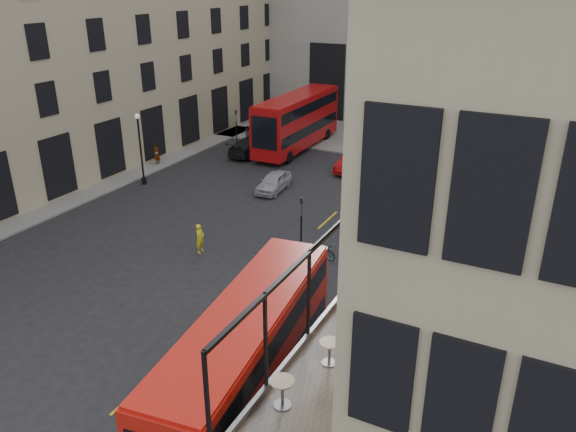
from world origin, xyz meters
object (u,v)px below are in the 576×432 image
at_px(street_lamp_a, 141,153).
at_px(cyclist, 200,238).
at_px(cafe_table_near, 282,389).
at_px(car_c, 252,146).
at_px(pedestrian_c, 448,145).
at_px(traffic_light_far, 236,126).
at_px(bus_near, 248,355).
at_px(pedestrian_b, 317,119).
at_px(car_a, 273,182).
at_px(pedestrian_a, 248,135).
at_px(bicycle, 324,250).
at_px(bus_far, 297,119).
at_px(cafe_chair_c, 394,344).
at_px(cafe_table_far, 372,276).
at_px(street_lamp_b, 358,123).
at_px(cafe_table_mid, 330,349).
at_px(pedestrian_e, 157,155).
at_px(cafe_chair_d, 429,295).
at_px(traffic_light_near, 301,222).
at_px(cafe_chair_b, 394,352).
at_px(pedestrian_d, 433,143).
at_px(car_b, 356,161).

height_order(street_lamp_a, cyclist, street_lamp_a).
bearing_deg(cafe_table_near, car_c, 121.78).
bearing_deg(pedestrian_c, traffic_light_far, 5.80).
xyz_separation_m(bus_near, pedestrian_b, (-15.01, 38.93, -1.65)).
relative_size(car_a, pedestrian_a, 2.41).
height_order(street_lamp_a, pedestrian_b, street_lamp_a).
bearing_deg(cyclist, bicycle, -70.64).
bearing_deg(cafe_table_near, pedestrian_c, 95.82).
bearing_deg(pedestrian_b, traffic_light_far, -121.62).
xyz_separation_m(street_lamp_a, bus_far, (6.10, 13.62, 0.32)).
height_order(cafe_table_near, cafe_chair_c, cafe_chair_c).
height_order(traffic_light_far, cafe_table_far, cafe_table_far).
xyz_separation_m(street_lamp_b, pedestrian_c, (7.69, 1.65, -1.41)).
bearing_deg(cafe_chair_c, cafe_table_far, 120.17).
relative_size(pedestrian_b, cafe_table_far, 1.92).
relative_size(traffic_light_far, cafe_table_mid, 5.38).
bearing_deg(pedestrian_e, cafe_chair_d, 52.93).
height_order(traffic_light_near, cafe_chair_b, cafe_chair_b).
height_order(pedestrian_b, cafe_chair_b, cafe_chair_b).
relative_size(car_a, pedestrian_d, 2.18).
bearing_deg(traffic_light_near, bus_far, 116.77).
relative_size(car_a, pedestrian_b, 2.48).
bearing_deg(car_c, street_lamp_b, -139.42).
distance_m(cafe_chair_b, cafe_chair_c, 0.36).
relative_size(bus_near, pedestrian_c, 5.62).
height_order(bus_near, pedestrian_b, bus_near).
bearing_deg(cafe_table_near, bicycle, 109.88).
xyz_separation_m(traffic_light_far, bus_far, (4.10, 3.62, 0.29)).
xyz_separation_m(pedestrian_d, cafe_chair_d, (7.33, -32.42, 4.00)).
bearing_deg(car_b, street_lamp_b, 111.77).
bearing_deg(cafe_chair_d, traffic_light_near, 135.68).
distance_m(cafe_table_far, cafe_chair_b, 3.78).
xyz_separation_m(car_b, cafe_table_mid, (9.99, -28.98, 4.25)).
bearing_deg(cyclist, cafe_chair_d, -118.56).
distance_m(pedestrian_b, cafe_table_mid, 44.94).
bearing_deg(cafe_chair_d, cafe_chair_c, -94.21).
bearing_deg(pedestrian_a, traffic_light_far, -90.49).
distance_m(street_lamp_a, cafe_chair_d, 28.68).
bearing_deg(car_b, street_lamp_a, -139.14).
height_order(traffic_light_near, cafe_table_near, cafe_table_near).
height_order(street_lamp_a, street_lamp_b, same).
xyz_separation_m(bus_near, car_c, (-15.88, 27.23, -1.67)).
height_order(bus_near, pedestrian_a, bus_near).
bearing_deg(car_a, bicycle, -50.79).
relative_size(pedestrian_a, pedestrian_d, 0.91).
relative_size(pedestrian_c, cafe_table_mid, 2.79).
xyz_separation_m(pedestrian_b, pedestrian_e, (-6.29, -17.88, 0.14)).
xyz_separation_m(car_c, cafe_table_mid, (19.58, -28.94, 4.30)).
distance_m(traffic_light_far, cafe_table_near, 37.15).
bearing_deg(traffic_light_near, cafe_table_near, -65.91).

